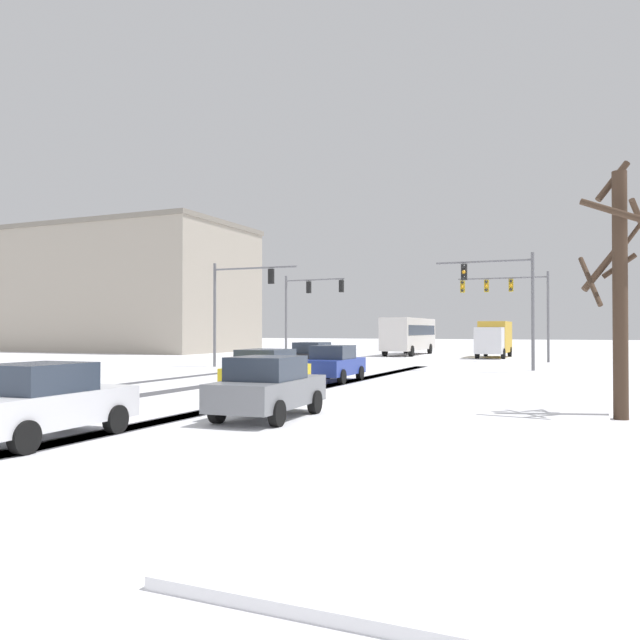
# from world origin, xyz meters

# --- Properties ---
(wheel_track_left_lane) EXTENTS (0.95, 33.21, 0.01)m
(wheel_track_left_lane) POSITION_xyz_m (-2.19, 15.10, 0.00)
(wheel_track_left_lane) COLOR #4C4C51
(wheel_track_left_lane) RESTS_ON ground
(wheel_track_right_lane) EXTENTS (0.77, 33.21, 0.01)m
(wheel_track_right_lane) POSITION_xyz_m (2.38, 15.10, 0.00)
(wheel_track_right_lane) COLOR #4C4C51
(wheel_track_right_lane) RESTS_ON ground
(wheel_track_center) EXTENTS (0.70, 33.21, 0.01)m
(wheel_track_center) POSITION_xyz_m (-5.87, 15.10, 0.00)
(wheel_track_center) COLOR #4C4C51
(wheel_track_center) RESTS_ON ground
(wheel_track_oncoming) EXTENTS (0.75, 33.21, 0.01)m
(wheel_track_oncoming) POSITION_xyz_m (2.49, 15.10, 0.00)
(wheel_track_oncoming) COLOR #4C4C51
(wheel_track_oncoming) RESTS_ON ground
(sidewalk_kerb_right) EXTENTS (4.00, 33.21, 0.12)m
(sidewalk_kerb_right) POSITION_xyz_m (10.84, 13.59, 0.06)
(sidewalk_kerb_right) COLOR white
(sidewalk_kerb_right) RESTS_ON ground
(traffic_signal_far_left) EXTENTS (5.06, 0.55, 6.50)m
(traffic_signal_far_left) POSITION_xyz_m (-7.72, 36.10, 4.60)
(traffic_signal_far_left) COLOR slate
(traffic_signal_far_left) RESTS_ON ground
(traffic_signal_near_right) EXTENTS (5.31, 0.44, 6.50)m
(traffic_signal_near_right) POSITION_xyz_m (8.02, 28.15, 4.38)
(traffic_signal_near_right) COLOR slate
(traffic_signal_near_right) RESTS_ON ground
(traffic_signal_near_left) EXTENTS (5.74, 0.44, 6.50)m
(traffic_signal_near_left) POSITION_xyz_m (-7.89, 26.24, 4.41)
(traffic_signal_near_left) COLOR slate
(traffic_signal_near_left) RESTS_ON ground
(traffic_signal_far_right) EXTENTS (6.43, 0.53, 6.50)m
(traffic_signal_far_right) POSITION_xyz_m (6.89, 40.09, 4.80)
(traffic_signal_far_right) COLOR slate
(traffic_signal_far_right) RESTS_ON ground
(car_black_lead) EXTENTS (1.89, 4.13, 1.62)m
(car_black_lead) POSITION_xyz_m (-1.95, 24.57, 0.82)
(car_black_lead) COLOR black
(car_black_lead) RESTS_ON ground
(car_blue_second) EXTENTS (1.97, 4.17, 1.62)m
(car_blue_second) POSITION_xyz_m (1.80, 18.55, 0.82)
(car_blue_second) COLOR #233899
(car_blue_second) RESTS_ON ground
(car_yellow_cab_third) EXTENTS (1.96, 4.16, 1.62)m
(car_yellow_cab_third) POSITION_xyz_m (1.76, 12.37, 0.82)
(car_yellow_cab_third) COLOR yellow
(car_yellow_cab_third) RESTS_ON ground
(car_grey_fourth) EXTENTS (2.01, 4.19, 1.62)m
(car_grey_fourth) POSITION_xyz_m (4.67, 7.04, 0.82)
(car_grey_fourth) COLOR slate
(car_grey_fourth) RESTS_ON ground
(car_white_fifth) EXTENTS (1.96, 4.16, 1.62)m
(car_white_fifth) POSITION_xyz_m (1.96, 2.19, 0.82)
(car_white_fifth) COLOR silver
(car_white_fifth) RESTS_ON ground
(bus_oncoming) EXTENTS (2.82, 11.04, 3.38)m
(bus_oncoming) POSITION_xyz_m (-3.31, 49.39, 1.99)
(bus_oncoming) COLOR silver
(bus_oncoming) RESTS_ON ground
(box_truck_delivery) EXTENTS (2.38, 7.43, 3.02)m
(box_truck_delivery) POSITION_xyz_m (4.76, 46.51, 1.63)
(box_truck_delivery) COLOR silver
(box_truck_delivery) RESTS_ON ground
(bare_tree_sidewalk_near) EXTENTS (2.04, 2.03, 6.81)m
(bare_tree_sidewalk_near) POSITION_xyz_m (13.09, 10.51, 3.56)
(bare_tree_sidewalk_near) COLOR #423023
(bare_tree_sidewalk_near) RESTS_ON ground
(office_building_far_left_block) EXTENTS (29.01, 15.38, 13.49)m
(office_building_far_left_block) POSITION_xyz_m (-36.49, 47.89, 6.75)
(office_building_far_left_block) COLOR #A89E8E
(office_building_far_left_block) RESTS_ON ground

